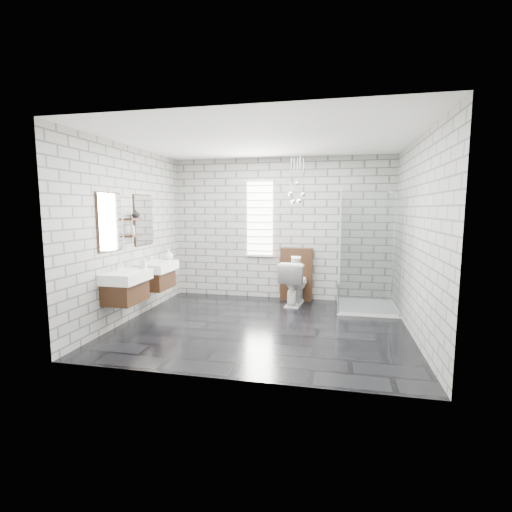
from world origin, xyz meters
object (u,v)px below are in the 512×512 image
(vanity_left, at_px, (124,278))
(toilet, at_px, (294,283))
(shower_enclosure, at_px, (362,282))
(cistern_panel, at_px, (296,274))
(vanity_right, at_px, (155,268))

(vanity_left, height_order, toilet, vanity_left)
(shower_enclosure, height_order, toilet, shower_enclosure)
(cistern_panel, xyz_separation_m, toilet, (0.00, -0.34, -0.10))
(cistern_panel, bearing_deg, vanity_left, -134.64)
(cistern_panel, bearing_deg, shower_enclosure, -23.86)
(vanity_left, relative_size, shower_enclosure, 0.77)
(vanity_right, bearing_deg, shower_enclosure, 13.28)
(vanity_left, bearing_deg, cistern_panel, 45.36)
(vanity_left, distance_m, vanity_right, 0.95)
(vanity_left, bearing_deg, vanity_right, 90.00)
(vanity_left, xyz_separation_m, shower_enclosure, (3.41, 1.75, -0.25))
(cistern_panel, xyz_separation_m, shower_enclosure, (1.17, -0.52, 0.00))
(shower_enclosure, bearing_deg, vanity_left, -152.81)
(toilet, bearing_deg, cistern_panel, -83.01)
(toilet, bearing_deg, shower_enclosure, 178.15)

